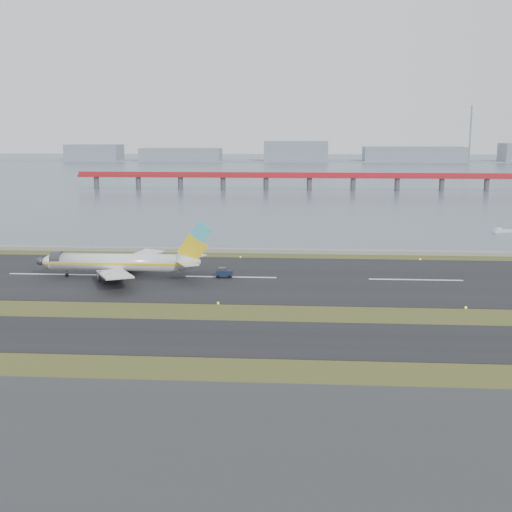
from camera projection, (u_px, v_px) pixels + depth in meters
The scene contains 11 objects.
ground at pixel (213, 316), 111.22m from camera, with size 1000.00×1000.00×0.00m, color #334719.
apron_strip at pixel (130, 487), 57.33m from camera, with size 1000.00×50.00×0.10m, color #302F32.
taxiway_strip at pixel (202, 337), 99.45m from camera, with size 1000.00×18.00×0.10m, color black.
runway_strip at pixel (231, 277), 140.60m from camera, with size 1000.00×45.00×0.10m, color black.
seawall at pixel (243, 251), 169.90m from camera, with size 1000.00×2.50×1.00m, color gray.
bay_water at pixel (283, 169), 561.86m from camera, with size 1400.00×800.00×1.30m, color #455162.
red_pier at pixel (309, 177), 353.42m from camera, with size 260.00×5.00×10.20m.
far_shoreline at pixel (299, 156), 716.55m from camera, with size 1400.00×80.00×60.50m.
airliner at pixel (122, 263), 139.33m from camera, with size 38.52×32.89×12.80m.
pushback_tug at pixel (224, 273), 140.08m from camera, with size 3.63×2.22×2.28m.
workboat_near at pixel (501, 231), 203.87m from camera, with size 6.98×4.43×1.62m.
Camera 1 is at (14.82, -106.49, 31.22)m, focal length 45.00 mm.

